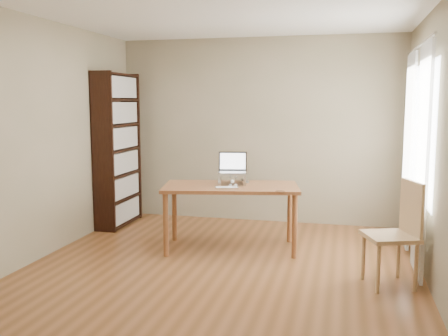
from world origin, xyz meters
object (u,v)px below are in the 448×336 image
desk (231,193)px  cat (236,179)px  chair (399,230)px  laptop (234,167)px  keyboard (227,188)px  bookshelf (118,150)px

desk → cat: 0.19m
cat → chair: size_ratio=0.48×
laptop → keyboard: bearing=-100.5°
bookshelf → laptop: size_ratio=5.69×
desk → chair: chair is taller
laptop → bookshelf: bearing=149.4°
bookshelf → laptop: (1.78, -0.63, -0.11)m
desk → laptop: laptop is taller
keyboard → cat: cat is taller
keyboard → chair: (1.77, -0.58, -0.23)m
bookshelf → desk: 1.97m
bookshelf → desk: bearing=-23.4°
desk → chair: size_ratio=1.68×
desk → laptop: size_ratio=4.48×
desk → laptop: 0.31m
chair → keyboard: bearing=142.3°
desk → keyboard: keyboard is taller
desk → keyboard: 0.24m
bookshelf → desk: size_ratio=1.27×
chair → desk: bearing=136.2°
bookshelf → desk: (1.78, -0.77, -0.39)m
bookshelf → keyboard: size_ratio=7.62×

